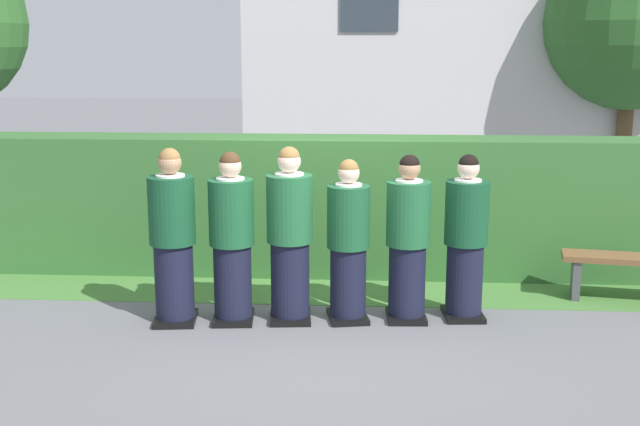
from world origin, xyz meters
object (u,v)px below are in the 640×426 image
student_front_row_0 (173,240)px  wooden_bench (632,268)px  student_front_row_1 (232,242)px  student_front_row_3 (348,245)px  student_front_row_5 (466,241)px  student_front_row_4 (408,242)px  student_front_row_2 (290,239)px

student_front_row_0 → wooden_bench: student_front_row_0 is taller
student_front_row_0 → student_front_row_1: bearing=6.6°
student_front_row_3 → wooden_bench: size_ratio=1.08×
student_front_row_1 → student_front_row_5: student_front_row_1 is taller
student_front_row_1 → student_front_row_4: 1.67m
student_front_row_1 → student_front_row_4: bearing=5.3°
student_front_row_2 → student_front_row_4: 1.12m
student_front_row_1 → wooden_bench: size_ratio=1.14×
student_front_row_3 → wooden_bench: bearing=14.4°
student_front_row_0 → student_front_row_4: student_front_row_0 is taller
student_front_row_1 → student_front_row_4: size_ratio=1.02×
student_front_row_2 → student_front_row_5: size_ratio=1.05×
student_front_row_4 → wooden_bench: bearing=16.5°
student_front_row_2 → student_front_row_4: student_front_row_2 is taller
student_front_row_3 → student_front_row_4: student_front_row_4 is taller
student_front_row_4 → student_front_row_2: bearing=-175.6°
student_front_row_4 → student_front_row_5: 0.56m
student_front_row_4 → student_front_row_1: bearing=-174.7°
student_front_row_1 → student_front_row_5: 2.23m
student_front_row_5 → wooden_bench: (1.78, 0.61, -0.41)m
student_front_row_3 → student_front_row_4: bearing=5.5°
student_front_row_0 → wooden_bench: size_ratio=1.16×
student_front_row_2 → student_front_row_3: size_ratio=1.08×
wooden_bench → student_front_row_5: bearing=-161.1°
student_front_row_0 → student_front_row_5: student_front_row_0 is taller
student_front_row_5 → student_front_row_1: bearing=-173.9°
student_front_row_2 → wooden_bench: (3.45, 0.78, -0.45)m
student_front_row_3 → student_front_row_1: bearing=-174.8°
student_front_row_2 → wooden_bench: student_front_row_2 is taller
student_front_row_4 → student_front_row_3: bearing=-174.5°
student_front_row_0 → wooden_bench: 4.66m
student_front_row_3 → student_front_row_4: 0.57m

